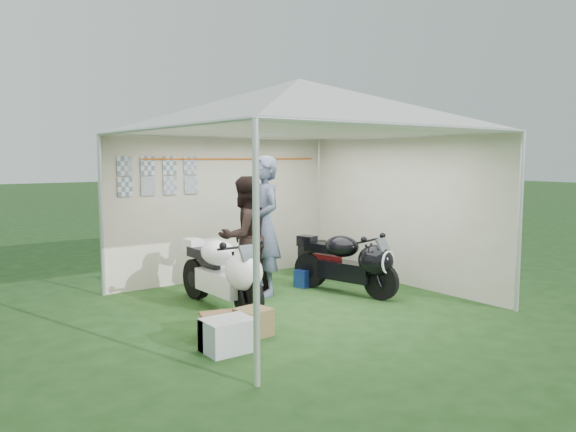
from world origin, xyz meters
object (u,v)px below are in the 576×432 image
object	(u,v)px
person_blue_jacket	(263,226)
equipment_box	(319,259)
person_dark_jacket	(244,237)
crate_3	(218,324)
crate_1	(254,322)
motorcycle_white	(224,271)
crate_2	(219,325)
motorcycle_black	(350,261)
crate_0	(228,335)
canopy_tent	(298,112)
paddock_stand	(306,278)

from	to	relation	value
person_blue_jacket	equipment_box	xyz separation A→B (m)	(1.45, 0.49, -0.72)
person_dark_jacket	person_blue_jacket	size ratio (longest dim) A/B	0.86
person_blue_jacket	crate_3	xyz separation A→B (m)	(-1.47, -1.29, -0.87)
crate_1	equipment_box	bearing A→B (deg)	37.57
person_dark_jacket	crate_1	bearing A→B (deg)	55.15
equipment_box	motorcycle_white	bearing A→B (deg)	-158.88
crate_2	crate_3	world-z (taller)	crate_3
crate_3	equipment_box	bearing A→B (deg)	31.35
crate_2	person_dark_jacket	bearing A→B (deg)	48.74
motorcycle_white	motorcycle_black	world-z (taller)	motorcycle_white
motorcycle_black	crate_2	size ratio (longest dim) A/B	5.31
motorcycle_black	person_blue_jacket	distance (m)	1.35
equipment_box	crate_0	size ratio (longest dim) A/B	1.11
canopy_tent	motorcycle_black	xyz separation A→B (m)	(0.89, -0.09, -2.09)
canopy_tent	paddock_stand	bearing A→B (deg)	44.83
crate_0	motorcycle_white	bearing A→B (deg)	61.22
motorcycle_black	person_blue_jacket	bearing A→B (deg)	129.83
equipment_box	crate_3	bearing A→B (deg)	-148.65
motorcycle_black	equipment_box	size ratio (longest dim) A/B	3.11
equipment_box	crate_3	distance (m)	3.43
crate_0	crate_2	bearing A→B (deg)	70.50
canopy_tent	person_dark_jacket	world-z (taller)	canopy_tent
paddock_stand	person_dark_jacket	size ratio (longest dim) A/B	0.20
motorcycle_black	equipment_box	bearing A→B (deg)	56.44
crate_1	crate_3	world-z (taller)	crate_1
person_dark_jacket	motorcycle_white	bearing A→B (deg)	32.67
person_dark_jacket	equipment_box	size ratio (longest dim) A/B	3.06
person_blue_jacket	crate_3	size ratio (longest dim) A/B	5.18
canopy_tent	motorcycle_black	size ratio (longest dim) A/B	3.25
motorcycle_white	person_blue_jacket	world-z (taller)	person_blue_jacket
crate_1	crate_2	xyz separation A→B (m)	(-0.31, 0.23, -0.03)
canopy_tent	crate_3	bearing A→B (deg)	-158.42
crate_0	crate_1	xyz separation A→B (m)	(0.48, 0.27, -0.02)
canopy_tent	paddock_stand	xyz separation A→B (m)	(0.70, 0.69, -2.44)
motorcycle_black	person_dark_jacket	xyz separation A→B (m)	(-1.27, 0.83, 0.37)
motorcycle_white	paddock_stand	size ratio (longest dim) A/B	5.37
motorcycle_white	person_blue_jacket	bearing A→B (deg)	23.93
canopy_tent	person_blue_jacket	distance (m)	1.71
person_dark_jacket	crate_3	world-z (taller)	person_dark_jacket
person_dark_jacket	crate_1	xyz separation A→B (m)	(-0.88, -1.59, -0.70)
person_blue_jacket	equipment_box	distance (m)	1.70
paddock_stand	person_dark_jacket	bearing A→B (deg)	177.59
crate_0	crate_3	xyz separation A→B (m)	(0.16, 0.49, -0.04)
canopy_tent	equipment_box	bearing A→B (deg)	40.77
equipment_box	person_dark_jacket	bearing A→B (deg)	-166.47
motorcycle_white	person_dark_jacket	bearing A→B (deg)	37.55
canopy_tent	paddock_stand	world-z (taller)	canopy_tent
canopy_tent	crate_2	size ratio (longest dim) A/B	17.27
paddock_stand	crate_1	size ratio (longest dim) A/B	1.03
crate_3	crate_0	bearing A→B (deg)	-108.49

